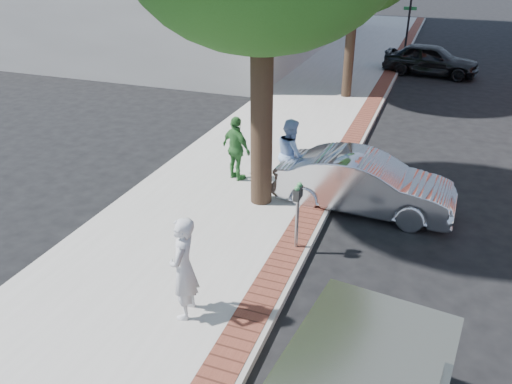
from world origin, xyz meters
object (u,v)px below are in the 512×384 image
at_px(person_green, 236,149).
at_px(person_officer, 291,154).
at_px(person_gray, 184,268).
at_px(sedan_silver, 364,183).
at_px(parking_meter, 298,203).
at_px(bg_car, 431,60).

bearing_deg(person_green, person_officer, -149.65).
bearing_deg(person_gray, person_officer, 168.00).
bearing_deg(sedan_silver, person_green, 88.56).
xyz_separation_m(person_green, sedan_silver, (3.44, -0.24, -0.32)).
bearing_deg(sedan_silver, parking_meter, 160.91).
xyz_separation_m(sedan_silver, bg_car, (0.73, 15.02, 0.06)).
bearing_deg(parking_meter, person_gray, -113.71).
xyz_separation_m(parking_meter, sedan_silver, (0.98, 2.46, -0.50)).
height_order(person_gray, bg_car, person_gray).
xyz_separation_m(person_officer, sedan_silver, (1.97, -0.32, -0.36)).
relative_size(person_gray, bg_car, 0.42).
distance_m(parking_meter, person_officer, 2.96).
bearing_deg(bg_car, person_gray, 178.99).
bearing_deg(person_gray, person_green, -176.57).
distance_m(parking_meter, bg_car, 17.57).
relative_size(parking_meter, person_green, 0.84).
xyz_separation_m(person_gray, person_green, (-1.29, 5.39, -0.06)).
bearing_deg(parking_meter, person_green, 132.36).
height_order(person_officer, bg_car, person_officer).
bearing_deg(bg_car, sedan_silver, -175.65).
bearing_deg(person_officer, bg_car, -37.95).
relative_size(person_gray, person_green, 1.07).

